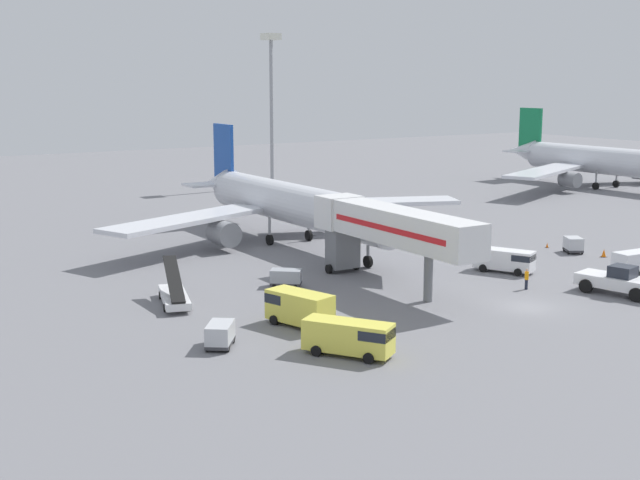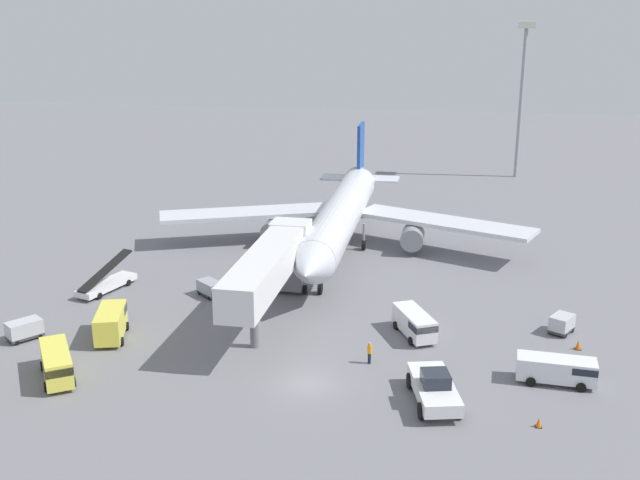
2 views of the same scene
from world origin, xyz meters
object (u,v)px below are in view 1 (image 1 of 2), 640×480
Objects in this scene: pushback_tug at (619,281)px; service_van_far_center at (298,306)px; belt_loader_truck at (174,295)px; safety_cone_bravo at (547,245)px; service_van_mid_left at (351,336)px; service_van_far_right at (506,259)px; baggage_cart_outer_left at (220,334)px; jet_bridge at (386,227)px; apron_light_mast at (271,80)px; baggage_cart_mid_right at (573,244)px; ground_crew_worker_foreground at (527,279)px; safety_cone_charlie at (604,253)px; baggage_cart_near_center at (286,277)px; airplane_background at (610,162)px; airplane_at_gate at (291,204)px.

pushback_tug is 1.30× the size of service_van_far_center.
safety_cone_bravo is (40.29, 0.49, -0.53)m from belt_loader_truck.
belt_loader_truck is at bearing 104.01° from service_van_mid_left.
service_van_far_right is 1.81× the size of baggage_cart_outer_left.
pushback_tug is at bearing -80.09° from service_van_far_right.
jet_bridge is 17.72m from belt_loader_truck.
apron_light_mast reaches higher than service_van_far_right.
safety_cone_bravo is at bearing 92.81° from baggage_cart_mid_right.
ground_crew_worker_foreground is (-4.88, 5.07, -0.19)m from pushback_tug.
jet_bridge is at bearing 176.06° from safety_cone_charlie.
baggage_cart_near_center is 78.32m from airplane_background.
airplane_at_gate reaches higher than pushback_tug.
baggage_cart_mid_right is (36.17, 14.44, -0.41)m from service_van_mid_left.
apron_light_mast reaches higher than baggage_cart_outer_left.
apron_light_mast is at bearing 63.91° from service_van_mid_left.
service_van_mid_left reaches higher than baggage_cart_outer_left.
baggage_cart_mid_right is 0.89× the size of baggage_cart_near_center.
service_van_far_right is at bearing 178.87° from safety_cone_charlie.
service_van_far_center is 36.61m from safety_cone_charlie.
apron_light_mast is (0.52, 60.50, 15.58)m from baggage_cart_mid_right.
apron_light_mast reaches higher than jet_bridge.
baggage_cart_near_center is 67.15m from apron_light_mast.
baggage_cart_mid_right is 0.84× the size of baggage_cart_outer_left.
pushback_tug is (13.86, -11.94, -3.84)m from jet_bridge.
airplane_at_gate is at bearing 134.79° from safety_cone_charlie.
airplane_at_gate is 24.29× the size of ground_crew_worker_foreground.
airplane_at_gate is at bearing 81.52° from jet_bridge.
belt_loader_truck is (-16.76, 3.96, -4.17)m from jet_bridge.
pushback_tug is 19.05m from safety_cone_bravo.
service_van_far_right is 19.75m from baggage_cart_near_center.
baggage_cart_outer_left is 1.06× the size of baggage_cart_near_center.
belt_loader_truck is 0.29× the size of apron_light_mast.
safety_cone_charlie is (24.57, -1.69, -4.55)m from jet_bridge.
safety_cone_charlie is (0.89, -2.96, -0.46)m from baggage_cart_mid_right.
service_van_mid_left is at bearing -150.18° from airplane_background.
baggage_cart_outer_left is at bearing -164.36° from safety_cone_bravo.
baggage_cart_mid_right is at bearing 3.05° from jet_bridge.
airplane_at_gate is at bearing 142.78° from safety_cone_bravo.
baggage_cart_mid_right is 3.12m from safety_cone_charlie.
pushback_tug is 26.38m from service_van_mid_left.
airplane_at_gate is at bearing 112.81° from service_van_far_right.
jet_bridge is 7.67× the size of baggage_cart_mid_right.
baggage_cart_near_center is at bearing 174.29° from baggage_cart_mid_right.
safety_cone_charlie is (36.36, 4.10, -0.97)m from service_van_far_center.
belt_loader_truck is (-19.75, -16.09, -3.31)m from airplane_at_gate.
airplane_at_gate reaches higher than service_van_mid_left.
belt_loader_truck is 9.91m from baggage_cart_near_center.
baggage_cart_outer_left is 0.13× the size of apron_light_mast.
airplane_background reaches higher than baggage_cart_outer_left.
baggage_cart_outer_left is at bearing -128.09° from airplane_at_gate.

